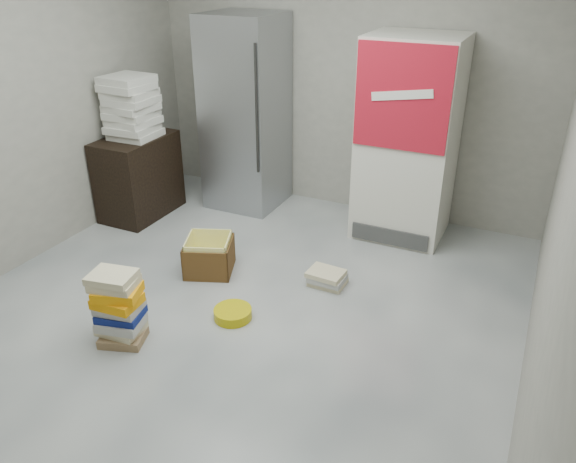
# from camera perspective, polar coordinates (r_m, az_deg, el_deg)

# --- Properties ---
(ground) EXTENTS (5.00, 5.00, 0.00)m
(ground) POSITION_cam_1_polar(r_m,az_deg,el_deg) (4.05, -7.54, -10.08)
(ground) COLOR beige
(ground) RESTS_ON ground
(room_shell) EXTENTS (4.04, 5.04, 2.82)m
(room_shell) POSITION_cam_1_polar(r_m,az_deg,el_deg) (3.32, -9.44, 15.68)
(room_shell) COLOR #9E998E
(room_shell) RESTS_ON ground
(steel_fridge) EXTENTS (0.70, 0.72, 1.90)m
(steel_fridge) POSITION_cam_1_polar(r_m,az_deg,el_deg) (5.73, -4.31, 11.84)
(steel_fridge) COLOR #B0B3B9
(steel_fridge) RESTS_ON ground
(coke_cooler) EXTENTS (0.80, 0.73, 1.80)m
(coke_cooler) POSITION_cam_1_polar(r_m,az_deg,el_deg) (5.15, 12.09, 9.10)
(coke_cooler) COLOR silver
(coke_cooler) RESTS_ON ground
(wood_shelf) EXTENTS (0.50, 0.80, 0.80)m
(wood_shelf) POSITION_cam_1_polar(r_m,az_deg,el_deg) (5.79, -14.92, 5.44)
(wood_shelf) COLOR black
(wood_shelf) RESTS_ON ground
(supply_box_stack) EXTENTS (0.43, 0.45, 0.58)m
(supply_box_stack) POSITION_cam_1_polar(r_m,az_deg,el_deg) (5.58, -15.65, 12.06)
(supply_box_stack) COLOR silver
(supply_box_stack) RESTS_ON wood_shelf
(phonebook_stack_main) EXTENTS (0.36, 0.32, 0.53)m
(phonebook_stack_main) POSITION_cam_1_polar(r_m,az_deg,el_deg) (3.96, -16.82, -7.42)
(phonebook_stack_main) COLOR olive
(phonebook_stack_main) RESTS_ON ground
(phonebook_stack_side) EXTENTS (0.30, 0.25, 0.13)m
(phonebook_stack_side) POSITION_cam_1_polar(r_m,az_deg,el_deg) (4.52, 3.98, -4.72)
(phonebook_stack_side) COLOR beige
(phonebook_stack_side) RESTS_ON ground
(cardboard_box) EXTENTS (0.49, 0.49, 0.31)m
(cardboard_box) POSITION_cam_1_polar(r_m,az_deg,el_deg) (4.71, -8.01, -2.63)
(cardboard_box) COLOR yellow
(cardboard_box) RESTS_ON ground
(bucket_lid) EXTENTS (0.35, 0.35, 0.07)m
(bucket_lid) POSITION_cam_1_polar(r_m,az_deg,el_deg) (4.16, -5.63, -8.29)
(bucket_lid) COLOR #C1B008
(bucket_lid) RESTS_ON ground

